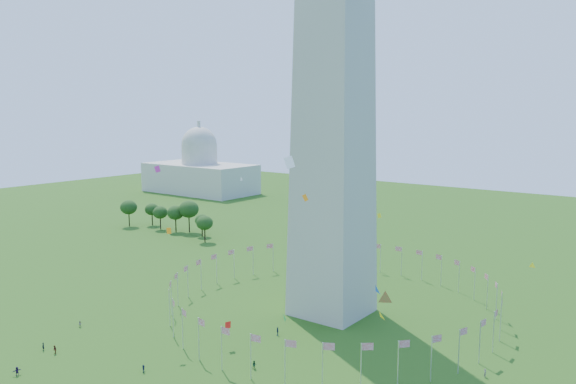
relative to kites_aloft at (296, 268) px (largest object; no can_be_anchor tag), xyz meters
name	(u,v)px	position (x,y,z in m)	size (l,w,h in m)	color
flag_ring	(332,295)	(-7.64, 25.93, -14.35)	(80.24, 80.24, 9.00)	silver
capitol_building	(199,156)	(-187.64, 155.93, 4.15)	(70.00, 35.00, 46.00)	beige
kites_aloft	(296,268)	(0.00, 0.00, 0.00)	(111.24, 86.22, 39.39)	blue
tree_line_west	(172,219)	(-113.61, 67.08, -13.31)	(55.29, 16.23, 13.12)	#28531B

